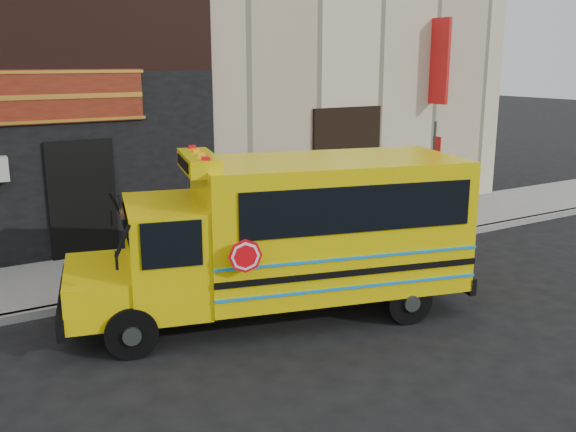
{
  "coord_description": "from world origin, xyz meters",
  "views": [
    {
      "loc": [
        -6.47,
        -8.66,
        4.39
      ],
      "look_at": [
        -0.08,
        1.85,
        1.39
      ],
      "focal_mm": 40.0,
      "sensor_mm": 36.0,
      "label": 1
    }
  ],
  "objects_px": {
    "school_bus": "(292,231)",
    "sign_pole": "(433,174)",
    "cyclist": "(217,271)",
    "bicycle": "(213,288)"
  },
  "relations": [
    {
      "from": "sign_pole",
      "to": "cyclist",
      "type": "height_order",
      "value": "sign_pole"
    },
    {
      "from": "bicycle",
      "to": "cyclist",
      "type": "bearing_deg",
      "value": -44.51
    },
    {
      "from": "sign_pole",
      "to": "school_bus",
      "type": "bearing_deg",
      "value": -156.41
    },
    {
      "from": "sign_pole",
      "to": "cyclist",
      "type": "distance_m",
      "value": 7.09
    },
    {
      "from": "cyclist",
      "to": "sign_pole",
      "type": "bearing_deg",
      "value": -67.18
    },
    {
      "from": "cyclist",
      "to": "bicycle",
      "type": "bearing_deg",
      "value": 129.85
    },
    {
      "from": "sign_pole",
      "to": "bicycle",
      "type": "distance_m",
      "value": 7.26
    },
    {
      "from": "school_bus",
      "to": "cyclist",
      "type": "height_order",
      "value": "school_bus"
    },
    {
      "from": "school_bus",
      "to": "cyclist",
      "type": "xyz_separation_m",
      "value": [
        -1.15,
        0.64,
        -0.71
      ]
    },
    {
      "from": "school_bus",
      "to": "sign_pole",
      "type": "height_order",
      "value": "sign_pole"
    }
  ]
}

